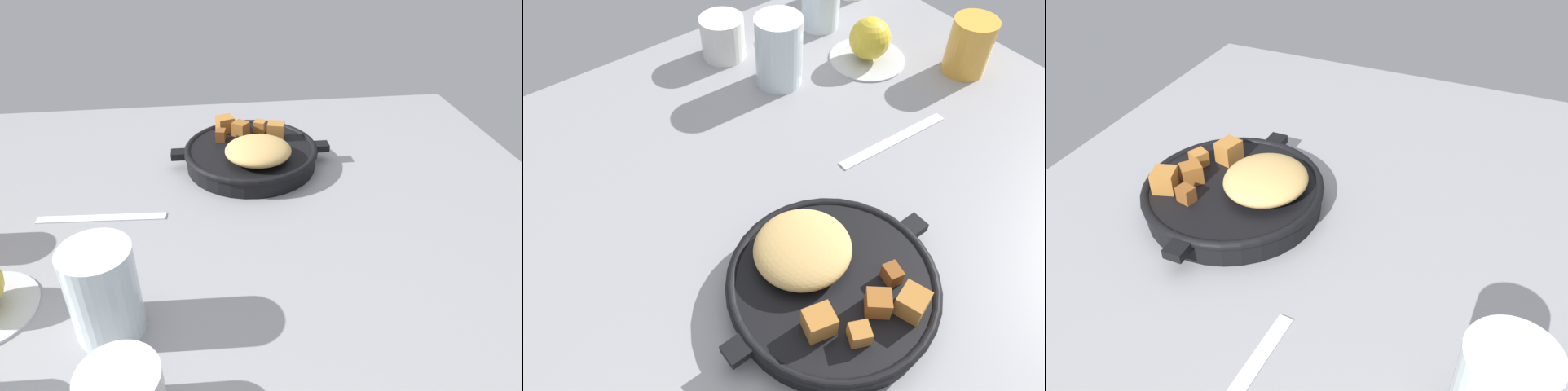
% 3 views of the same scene
% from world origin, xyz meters
% --- Properties ---
extents(ground_plane, '(1.05, 0.86, 0.02)m').
position_xyz_m(ground_plane, '(0.00, 0.00, -0.01)').
color(ground_plane, gray).
extents(cast_iron_skillet, '(0.28, 0.23, 0.07)m').
position_xyz_m(cast_iron_skillet, '(-0.04, -0.13, 0.03)').
color(cast_iron_skillet, black).
rests_on(cast_iron_skillet, ground_plane).
extents(butter_knife, '(0.19, 0.03, 0.00)m').
position_xyz_m(butter_knife, '(0.20, -0.00, 0.00)').
color(butter_knife, silver).
rests_on(butter_knife, ground_plane).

